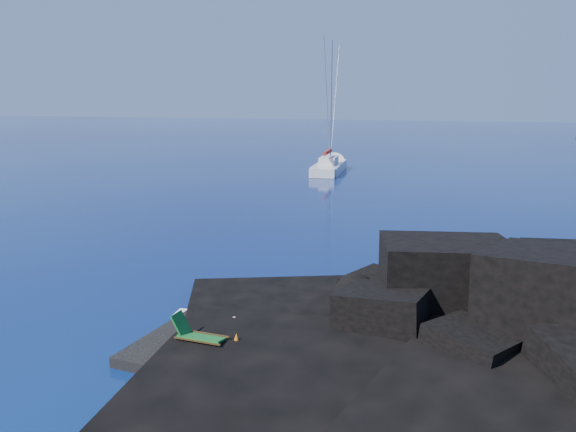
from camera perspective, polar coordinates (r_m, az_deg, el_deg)
name	(u,v)px	position (r m, az deg, el deg)	size (l,w,h in m)	color
ground	(145,342)	(20.97, -14.33, -12.28)	(400.00, 400.00, 0.00)	#04083F
headland	(533,355)	(21.10, 23.59, -12.80)	(24.00, 24.00, 3.60)	black
beach	(270,353)	(19.57, -1.89, -13.72)	(8.50, 6.00, 0.70)	black
surf_foam	(317,308)	(23.40, 2.97, -9.30)	(10.00, 8.00, 0.06)	white
sailboat	(329,172)	(65.38, 4.21, 4.48)	(2.97, 14.15, 14.84)	silver
deck_chair	(202,331)	(19.06, -8.78, -11.45)	(1.75, 0.76, 1.20)	#166425
towel	(223,322)	(21.19, -6.60, -10.60)	(2.10, 0.99, 0.06)	silver
sunbather	(223,318)	(21.13, -6.61, -10.22)	(1.88, 0.46, 0.25)	tan
marker_cone	(237,340)	(19.06, -5.25, -12.48)	(0.34, 0.34, 0.52)	orange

